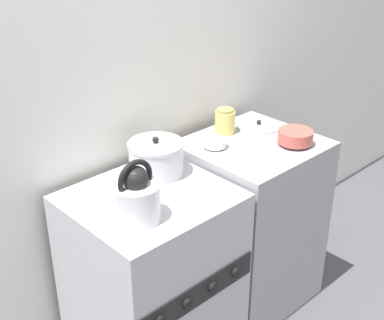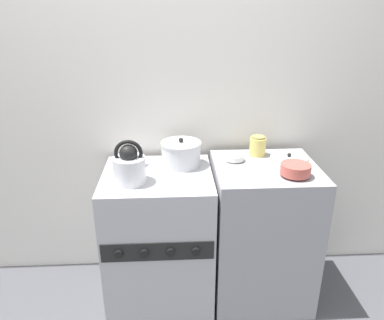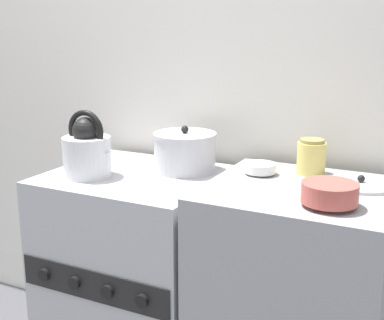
# 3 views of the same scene
# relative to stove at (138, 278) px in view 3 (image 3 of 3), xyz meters

# --- Properties ---
(wall_back) EXTENTS (7.00, 0.06, 2.50)m
(wall_back) POSITION_rel_stove_xyz_m (0.00, 0.35, 0.83)
(wall_back) COLOR silver
(wall_back) RESTS_ON ground_plane
(stove) EXTENTS (0.62, 0.59, 0.84)m
(stove) POSITION_rel_stove_xyz_m (0.00, 0.00, 0.00)
(stove) COLOR #B2B2B7
(stove) RESTS_ON ground_plane
(counter) EXTENTS (0.59, 0.55, 0.88)m
(counter) POSITION_rel_stove_xyz_m (0.62, -0.01, 0.02)
(counter) COLOR #99999E
(counter) RESTS_ON ground_plane
(kettle) EXTENTS (0.21, 0.17, 0.24)m
(kettle) POSITION_rel_stove_xyz_m (-0.14, -0.10, 0.52)
(kettle) COLOR silver
(kettle) RESTS_ON stove
(cooking_pot) EXTENTS (0.24, 0.24, 0.17)m
(cooking_pot) POSITION_rel_stove_xyz_m (0.14, 0.12, 0.49)
(cooking_pot) COLOR silver
(cooking_pot) RESTS_ON stove
(enamel_bowl) EXTENTS (0.16, 0.16, 0.07)m
(enamel_bowl) POSITION_rel_stove_xyz_m (0.74, -0.15, 0.50)
(enamel_bowl) COLOR #B75147
(enamel_bowl) RESTS_ON counter
(small_ceramic_bowl) EXTENTS (0.11, 0.11, 0.04)m
(small_ceramic_bowl) POSITION_rel_stove_xyz_m (0.45, 0.08, 0.48)
(small_ceramic_bowl) COLOR white
(small_ceramic_bowl) RESTS_ON counter
(storage_jar) EXTENTS (0.10, 0.10, 0.12)m
(storage_jar) POSITION_rel_stove_xyz_m (0.60, 0.17, 0.52)
(storage_jar) COLOR #E0CC66
(storage_jar) RESTS_ON counter
(loose_pot_lid) EXTENTS (0.22, 0.22, 0.03)m
(loose_pot_lid) POSITION_rel_stove_xyz_m (0.78, 0.11, 0.46)
(loose_pot_lid) COLOR silver
(loose_pot_lid) RESTS_ON counter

